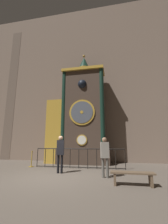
# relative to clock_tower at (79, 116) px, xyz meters

# --- Properties ---
(ground_plane) EXTENTS (28.00, 28.00, 0.00)m
(ground_plane) POSITION_rel_clock_tower_xyz_m (-0.12, -4.33, -3.31)
(ground_plane) COLOR brown
(cathedral_back_wall) EXTENTS (24.00, 0.32, 13.67)m
(cathedral_back_wall) POSITION_rel_clock_tower_xyz_m (-0.21, 1.19, 3.52)
(cathedral_back_wall) COLOR #7A6656
(cathedral_back_wall) RESTS_ON ground_plane
(clock_tower) EXTENTS (4.53, 1.78, 8.31)m
(clock_tower) POSITION_rel_clock_tower_xyz_m (0.00, 0.00, 0.00)
(clock_tower) COLOR #423328
(clock_tower) RESTS_ON ground_plane
(railing_fence) EXTENTS (5.16, 0.05, 1.09)m
(railing_fence) POSITION_rel_clock_tower_xyz_m (0.45, -1.96, -2.71)
(railing_fence) COLOR black
(railing_fence) RESTS_ON ground_plane
(visitor_near) EXTENTS (0.38, 0.29, 1.75)m
(visitor_near) POSITION_rel_clock_tower_xyz_m (-0.11, -3.47, -2.25)
(visitor_near) COLOR black
(visitor_near) RESTS_ON ground_plane
(visitor_far) EXTENTS (0.38, 0.29, 1.65)m
(visitor_far) POSITION_rel_clock_tower_xyz_m (2.07, -3.99, -2.32)
(visitor_far) COLOR #58554F
(visitor_far) RESTS_ON ground_plane
(stanchion_post) EXTENTS (0.28, 0.28, 0.93)m
(stanchion_post) POSITION_rel_clock_tower_xyz_m (-2.45, -2.02, -3.01)
(stanchion_post) COLOR #B28E33
(stanchion_post) RESTS_ON ground_plane
(visitor_bench) EXTENTS (1.46, 0.40, 0.44)m
(visitor_bench) POSITION_rel_clock_tower_xyz_m (3.03, -4.97, -2.99)
(visitor_bench) COLOR brown
(visitor_bench) RESTS_ON ground_plane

